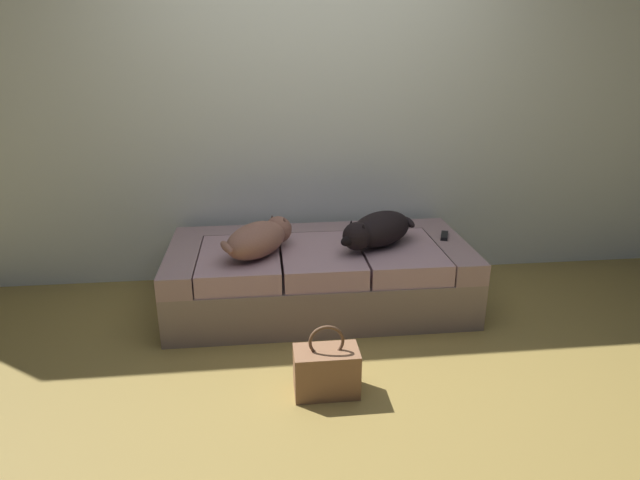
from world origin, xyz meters
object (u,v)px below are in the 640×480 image
object	(u,v)px
dog_tan	(260,238)
handbag	(326,371)
couch	(319,275)
tv_remote	(444,236)
dog_dark	(377,230)

from	to	relation	value
dog_tan	handbag	bearing A→B (deg)	-69.84
couch	tv_remote	world-z (taller)	tv_remote
tv_remote	handbag	world-z (taller)	tv_remote
couch	dog_dark	world-z (taller)	dog_dark
dog_tan	handbag	xyz separation A→B (m)	(0.30, -0.83, -0.41)
tv_remote	handbag	distance (m)	1.39
couch	dog_dark	xyz separation A→B (m)	(0.36, -0.07, 0.33)
dog_dark	handbag	bearing A→B (deg)	-115.78
dog_tan	tv_remote	world-z (taller)	dog_tan
couch	dog_dark	size ratio (longest dim) A/B	3.36
dog_dark	tv_remote	xyz separation A→B (m)	(0.49, 0.12, -0.10)
dog_dark	tv_remote	distance (m)	0.51
dog_dark	handbag	world-z (taller)	dog_dark
couch	dog_tan	xyz separation A→B (m)	(-0.37, -0.13, 0.32)
dog_tan	dog_dark	distance (m)	0.74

